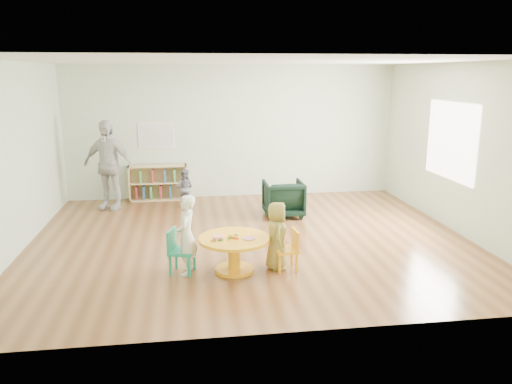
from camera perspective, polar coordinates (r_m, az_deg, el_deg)
room at (r=7.71m, az=-0.58°, el=7.99°), size 7.10×7.00×2.80m
activity_table at (r=6.77m, az=-2.51°, el=-6.40°), size 0.96×0.96×0.52m
kid_chair_left at (r=6.79m, az=-8.81°, el=-6.53°), size 0.41×0.41×0.61m
kid_chair_right at (r=6.84m, az=3.79°, el=-6.46°), size 0.32×0.32×0.56m
bookshelf at (r=10.73m, az=-11.18°, el=1.05°), size 1.20×0.30×0.75m
alphabet_poster at (r=10.69m, az=-11.31°, el=6.35°), size 0.74×0.01×0.54m
armchair at (r=9.35m, az=3.15°, el=-0.74°), size 0.72×0.74×0.67m
child_left at (r=6.68m, az=-7.95°, el=-4.88°), size 0.33×0.43×1.08m
child_right at (r=6.82m, az=2.38°, el=-5.00°), size 0.33×0.48×0.94m
toddler at (r=10.08m, az=-8.15°, el=0.47°), size 0.44×0.39×0.77m
adult_caretaker at (r=10.15m, az=-16.56°, el=2.99°), size 1.12×0.79×1.76m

